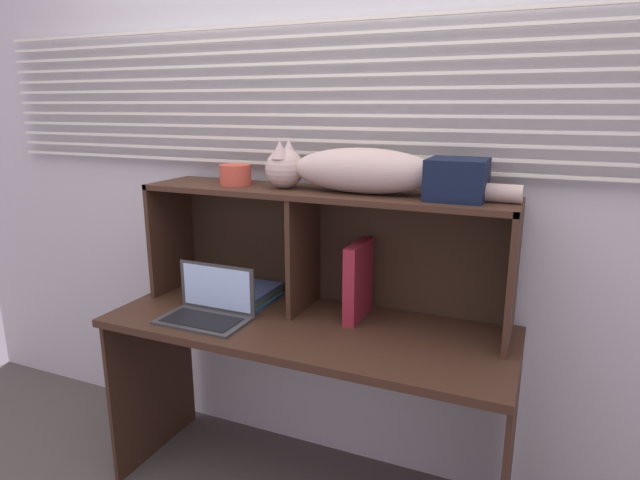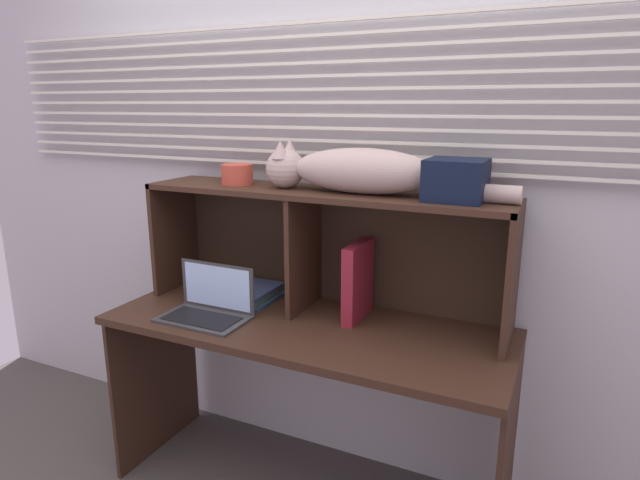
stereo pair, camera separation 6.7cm
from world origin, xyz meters
TOP-DOWN VIEW (x-y plane):
  - back_panel_with_blinds at (0.00, 0.55)m, footprint 4.40×0.08m
  - desk at (0.00, 0.21)m, footprint 1.54×0.60m
  - hutch_shelf_unit at (-0.01, 0.38)m, footprint 1.45×0.30m
  - cat at (0.13, 0.35)m, footprint 0.95×0.18m
  - laptop at (-0.37, 0.11)m, footprint 0.34×0.21m
  - binder_upright at (0.16, 0.35)m, footprint 0.05×0.22m
  - book_stack at (-0.31, 0.35)m, footprint 0.19×0.25m
  - small_basket at (-0.37, 0.35)m, footprint 0.13×0.13m
  - storage_box at (0.51, 0.35)m, footprint 0.20×0.20m

SIDE VIEW (x-z plane):
  - desk at x=0.00m, z-range 0.24..0.99m
  - book_stack at x=-0.31m, z-range 0.75..0.80m
  - laptop at x=-0.37m, z-range 0.70..0.90m
  - binder_upright at x=0.16m, z-range 0.75..1.05m
  - hutch_shelf_unit at x=-0.01m, z-range 0.85..1.34m
  - back_panel_with_blinds at x=0.00m, z-range 0.01..2.51m
  - small_basket at x=-0.37m, z-range 1.24..1.32m
  - storage_box at x=0.51m, z-range 1.24..1.38m
  - cat at x=0.13m, z-range 1.23..1.42m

